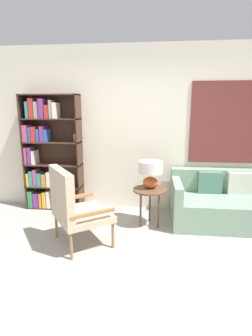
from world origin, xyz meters
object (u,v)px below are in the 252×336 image
Objects in this scene: bookshelf at (46,153)px; couch at (226,203)px; armchair at (72,204)px; table_lamp at (151,171)px; side_table at (150,193)px.

bookshelf reaches higher than couch.
bookshelf is 1.92× the size of armchair.
armchair is at bearing -141.79° from table_lamp.
armchair reaches higher than couch.
couch is 4.08× the size of table_lamp.
side_table is at bearing -92.46° from table_lamp.
side_table is 1.41× the size of table_lamp.
bookshelf reaches higher than armchair.
table_lamp is at bearing -170.50° from couch.
couch is at bearing 24.13° from armchair.
bookshelf reaches higher than side_table.
armchair is 1.17m from side_table.
table_lamp is (-1.15, -0.19, 0.52)m from couch.
table_lamp is (1.78, -0.49, -0.16)m from bookshelf.
table_lamp is (0.00, 0.06, 0.31)m from side_table.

